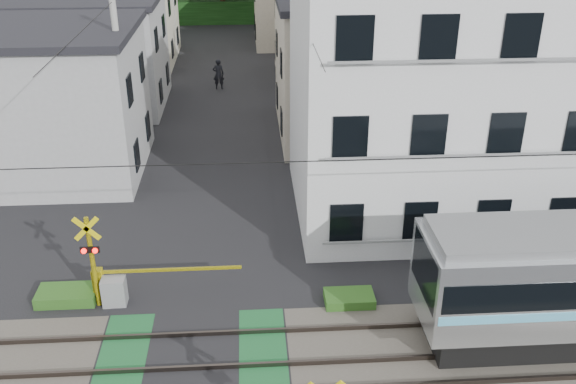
{
  "coord_description": "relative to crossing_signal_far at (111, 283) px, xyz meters",
  "views": [
    {
      "loc": [
        1.66,
        -12.75,
        11.64
      ],
      "look_at": [
        2.85,
        5.0,
        2.94
      ],
      "focal_mm": 40.0,
      "sensor_mm": 36.0,
      "label": 1
    }
  ],
  "objects": [
    {
      "name": "weed_patches",
      "position": [
        4.34,
        -3.74,
        -0.53
      ],
      "size": [
        10.25,
        8.8,
        0.4
      ],
      "color": "#2D5E1E",
      "rests_on": "ground"
    },
    {
      "name": "pedestrian",
      "position": [
        2.56,
        22.09,
        0.22
      ],
      "size": [
        0.69,
        0.47,
        1.86
      ],
      "primitive_type": "imported",
      "rotation": [
        0.0,
        0.0,
        3.17
      ],
      "color": "black",
      "rests_on": "ground"
    },
    {
      "name": "houses_row",
      "position": [
        2.84,
        22.27,
        2.53
      ],
      "size": [
        22.07,
        31.35,
        6.8
      ],
      "color": "#A5A7AA",
      "rests_on": "ground"
    },
    {
      "name": "catenary",
      "position": [
        8.59,
        -3.62,
        2.98
      ],
      "size": [
        60.0,
        5.04,
        7.0
      ],
      "color": "#2D2D33",
      "rests_on": "ground"
    },
    {
      "name": "utility_poles",
      "position": [
        1.53,
        19.35,
        3.37
      ],
      "size": [
        7.9,
        42.0,
        8.0
      ],
      "color": "#A5A5A0",
      "rests_on": "ground"
    },
    {
      "name": "apartment_block",
      "position": [
        11.09,
        5.84,
        3.94
      ],
      "size": [
        10.2,
        8.36,
        9.3
      ],
      "color": "white",
      "rests_on": "ground"
    },
    {
      "name": "track_bed",
      "position": [
        2.59,
        -3.65,
        -0.67
      ],
      "size": [
        120.0,
        120.0,
        0.14
      ],
      "color": "#47423A",
      "rests_on": "ground"
    },
    {
      "name": "crossing_signal_far",
      "position": [
        0.0,
        0.0,
        0.0
      ],
      "size": [
        4.74,
        0.65,
        3.09
      ],
      "color": "yellow",
      "rests_on": "ground"
    },
    {
      "name": "ground",
      "position": [
        2.59,
        -3.65,
        -0.71
      ],
      "size": [
        120.0,
        120.0,
        0.0
      ],
      "primitive_type": "plane",
      "color": "black"
    }
  ]
}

